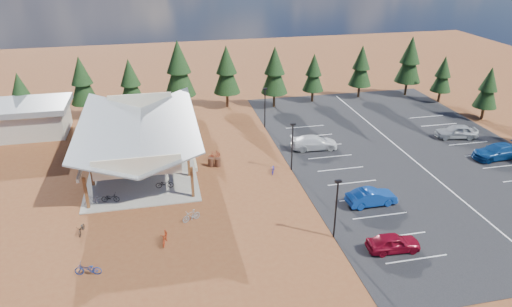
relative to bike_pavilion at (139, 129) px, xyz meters
name	(u,v)px	position (x,y,z in m)	size (l,w,h in m)	color
ground	(248,184)	(10.00, -7.00, -3.82)	(140.00, 140.00, 0.00)	brown
asphalt_lot	(406,154)	(28.50, -4.00, -3.80)	(27.00, 44.00, 0.04)	black
concrete_pad	(143,162)	(0.00, 0.00, -3.77)	(10.60, 18.60, 0.10)	gray
bike_pavilion	(139,129)	(0.00, 0.00, 0.00)	(11.65, 19.40, 4.97)	brown
outbuilding	(23,119)	(-14.00, 11.00, -1.80)	(11.00, 7.00, 3.90)	#ADA593
lamp_post_0	(336,205)	(15.00, -17.00, -0.85)	(0.50, 0.25, 5.14)	black
lamp_post_1	(292,143)	(15.00, -5.00, -0.85)	(0.50, 0.25, 5.14)	black
lamp_post_2	(265,105)	(15.00, 7.00, -0.85)	(0.50, 0.25, 5.14)	black
trash_bin_0	(218,162)	(7.68, -2.57, -3.37)	(0.60, 0.60, 0.90)	#472719
trash_bin_1	(211,162)	(7.00, -2.37, -3.37)	(0.60, 0.60, 0.90)	#472719
pine_0	(21,93)	(-14.77, 15.27, 0.20)	(2.84, 2.84, 6.61)	#382314
pine_1	(82,81)	(-7.30, 15.61, 1.18)	(3.51, 3.51, 8.19)	#382314
pine_2	(130,82)	(-1.19, 14.36, 0.97)	(3.37, 3.37, 7.85)	#382314
pine_3	(179,69)	(5.16, 15.30, 2.16)	(4.20, 4.20, 9.79)	#382314
pine_4	(226,70)	(11.63, 15.81, 1.49)	(3.73, 3.73, 8.69)	#382314
pine_5	(275,71)	(18.07, 14.34, 1.42)	(3.69, 3.69, 8.59)	#382314
pine_6	(314,73)	(24.14, 15.46, 0.48)	(3.03, 3.03, 7.06)	#382314
pine_7	(361,66)	(31.54, 15.85, 0.94)	(3.35, 3.35, 7.80)	#382314
pine_8	(410,60)	(38.91, 15.22, 1.62)	(3.82, 3.82, 8.91)	#382314
pine_12	(488,88)	(43.75, 3.84, 0.44)	(3.00, 3.00, 6.99)	#382314
pine_13	(443,74)	(42.19, 11.46, 0.28)	(2.89, 2.89, 6.72)	#382314
bike_0	(110,198)	(-2.75, -7.80, -3.30)	(0.56, 1.62, 0.85)	black
bike_1	(115,172)	(-2.57, -3.05, -3.17)	(0.52, 1.85, 1.11)	gray
bike_2	(133,151)	(-1.01, 1.91, -3.27)	(0.60, 1.72, 0.90)	navy
bike_3	(128,135)	(-1.72, 6.67, -3.28)	(0.42, 1.47, 0.89)	maroon
bike_4	(165,184)	(2.11, -6.24, -3.28)	(0.59, 1.68, 0.89)	black
bike_5	(162,168)	(1.97, -3.12, -3.19)	(0.51, 1.79, 1.08)	gray
bike_6	(159,157)	(1.74, -0.02, -3.29)	(0.57, 1.64, 0.86)	navy
bike_7	(153,129)	(1.21, 7.80, -3.23)	(0.46, 1.64, 0.98)	maroon
bike_8	(81,229)	(-4.71, -12.17, -3.42)	(0.53, 1.53, 0.81)	black
bike_9	(94,200)	(-4.15, -7.99, -3.29)	(0.50, 1.78, 1.07)	gray
bike_10	(88,269)	(-3.61, -17.60, -3.32)	(0.66, 1.90, 1.00)	navy
bike_11	(165,237)	(1.83, -14.95, -3.30)	(0.49, 1.73, 1.04)	maroon
bike_13	(191,216)	(4.11, -12.26, -3.32)	(0.47, 1.67, 1.00)	gray
bike_14	(273,169)	(13.00, -5.25, -3.42)	(0.54, 1.55, 0.81)	#10108A
bike_15	(214,155)	(7.59, -0.63, -3.38)	(0.42, 1.49, 0.90)	maroon
car_0	(393,243)	(18.74, -19.61, -3.09)	(1.64, 4.09, 1.39)	maroon
car_1	(372,197)	(20.03, -13.09, -3.04)	(1.58, 4.54, 1.50)	navy
car_3	(314,142)	(18.95, -0.57, -3.02)	(2.14, 5.28, 1.53)	silver
car_7	(497,151)	(37.45, -7.13, -2.99)	(2.23, 5.49, 1.59)	navy
car_8	(456,131)	(36.49, -1.21, -2.97)	(1.93, 4.81, 1.64)	#9A9EA1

